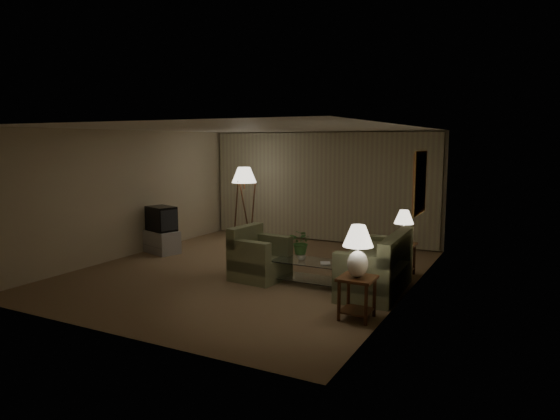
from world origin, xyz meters
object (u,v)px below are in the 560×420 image
Objects in this scene: table_lamp_near at (358,246)px; sofa at (375,269)px; tv_cabinet at (162,242)px; ottoman at (277,245)px; armchair at (260,259)px; side_table_near at (357,291)px; vase at (301,256)px; table_lamp_far at (404,224)px; floor_lamp at (244,203)px; crt_tv at (161,219)px; side_table_far at (403,254)px; coffee_table at (309,269)px.

sofa is at bearing 96.34° from table_lamp_near.
tv_cabinet reaches higher than ottoman.
armchair is 2.49m from side_table_near.
vase is at bearing -76.89° from armchair.
table_lamp_far is 4.37m from floor_lamp.
armchair is at bearing 1.92° from crt_tv.
table_lamp_near is (2.20, -1.15, 0.66)m from armchair.
vase is at bearing -87.65° from sofa.
armchair is 2.14m from ottoman.
floor_lamp is (1.01, 1.86, 0.72)m from tv_cabinet.
table_lamp_near reaches higher than side_table_far.
table_lamp_near reaches higher than vase.
vase is (2.75, -2.60, -0.47)m from floor_lamp.
sofa reaches higher than vase.
floor_lamp is 11.93× the size of vase.
armchair reaches higher than side_table_far.
sofa is at bearing 4.45° from vase.
side_table_near is at bearing -112.06° from armchair.
side_table_near is 1.91m from vase.
sofa is 2.95× the size of table_lamp_far.
side_table_far is 1.13× the size of ottoman.
crt_tv is 1.39× the size of ottoman.
crt_tv reaches higher than armchair.
floor_lamp reaches higher than vase.
ottoman is at bearing 132.91° from table_lamp_near.
armchair is 1.96× the size of ottoman.
table_lamp_near is 5.58m from crt_tv.
side_table_near is 5.57m from tv_cabinet.
side_table_near reaches higher than coffee_table.
table_lamp_far is 0.33× the size of floor_lamp.
crt_tv is (0.00, 0.00, 0.52)m from tv_cabinet.
crt_tv is at bearing 79.59° from armchair.
table_lamp_near reaches higher than crt_tv.
armchair is at bearing -86.42° from sofa.
floor_lamp is (-1.98, 2.71, 0.59)m from armchair.
table_lamp_far is at bearing 171.06° from sofa.
tv_cabinet is 0.52m from crt_tv.
side_table_far is at bearing 43.23° from vase.
tv_cabinet is at bearing 169.24° from coffee_table.
side_table_near is at bearing 4.25° from sofa.
crt_tv is at bearing -173.35° from side_table_far.
table_lamp_far is at bearing 0.00° from side_table_far.
crt_tv is at bearing -173.35° from table_lamp_far.
crt_tv is at bearing 168.82° from vase.
vase reaches higher than coffee_table.
sofa is 4.79m from floor_lamp.
sofa is 1.50m from table_lamp_near.
table_lamp_near is at bearing 4.25° from sofa.
floor_lamp reaches higher than table_lamp_far.
coffee_table is (-1.29, 1.25, -0.13)m from side_table_near.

